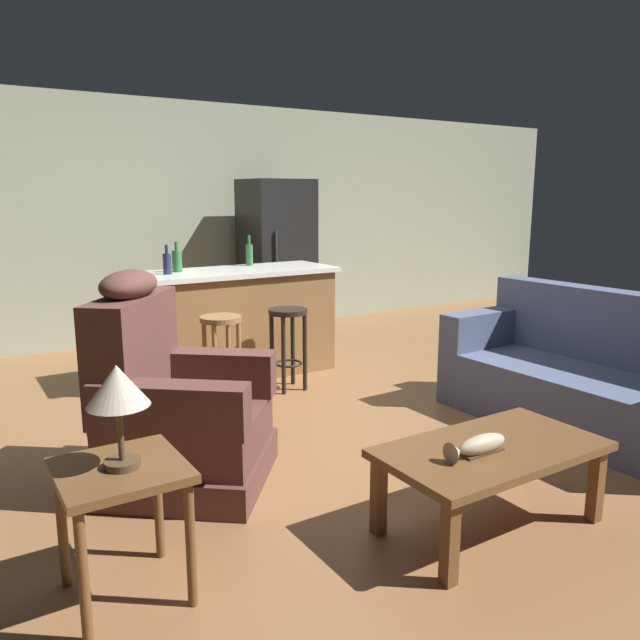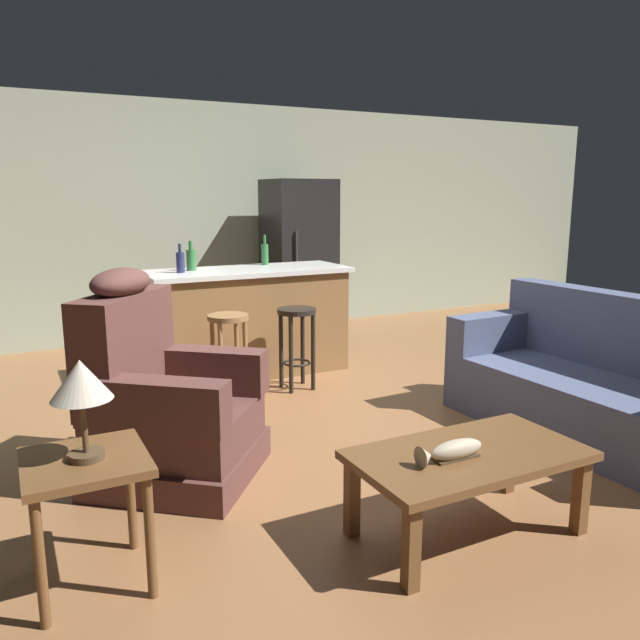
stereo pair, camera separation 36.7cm
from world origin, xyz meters
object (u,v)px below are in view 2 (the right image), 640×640
recliner_near_lamp (164,405)px  bottle_wine_dark (265,254)px  bar_stool_left (229,341)px  bottle_short_amber (180,262)px  table_lamp (81,385)px  bottle_tall_green (191,259)px  coffee_table (468,462)px  bar_stool_right (297,333)px  end_table (87,481)px  refrigerator (299,259)px  fish_figurine (451,451)px  couch (595,386)px  kitchen_island (249,321)px

recliner_near_lamp → bottle_wine_dark: size_ratio=4.30×
bar_stool_left → bottle_short_amber: size_ratio=2.79×
recliner_near_lamp → table_lamp: bearing=-80.6°
recliner_near_lamp → bottle_tall_green: size_ratio=4.69×
table_lamp → bar_stool_left: bearing=57.7°
coffee_table → bottle_short_amber: (-0.53, 3.07, 0.68)m
recliner_near_lamp → bar_stool_right: 1.79m
end_table → bottle_tall_green: size_ratio=2.19×
end_table → bar_stool_right: size_ratio=0.82×
refrigerator → fish_figurine: bearing=-106.5°
couch → bottle_tall_green: bottle_tall_green is taller
table_lamp → bar_stool_right: size_ratio=0.60×
table_lamp → bar_stool_right: (1.89, 2.05, -0.40)m
table_lamp → bar_stool_left: table_lamp is taller
end_table → bar_stool_left: bearing=57.4°
bottle_short_amber → end_table: bearing=-112.6°
refrigerator → bottle_short_amber: size_ratio=7.22×
refrigerator → bar_stool_right: bearing=-115.8°
bottle_wine_dark → bar_stool_right: bearing=-94.9°
kitchen_island → end_table: bearing=-122.6°
fish_figurine → kitchen_island: kitchen_island is taller
end_table → bar_stool_left: 2.42m
bottle_tall_green → recliner_near_lamp: bearing=-110.7°
kitchen_island → bottle_short_amber: size_ratio=7.38×
kitchen_island → bottle_tall_green: (-0.47, 0.11, 0.57)m
kitchen_island → bar_stool_right: bearing=-73.7°
bottle_tall_green → kitchen_island: bearing=-12.9°
coffee_table → refrigerator: (1.14, 4.27, 0.52)m
couch → bottle_short_amber: bearing=-51.1°
fish_figurine → bar_stool_right: bar_stool_right is taller
couch → bottle_short_amber: 3.32m
bottle_tall_green → couch: bearing=-52.4°
couch → refrigerator: (-0.45, 3.67, 0.54)m
end_table → bottle_short_amber: size_ratio=2.30×
coffee_table → refrigerator: 4.45m
bar_stool_right → bottle_short_amber: (-0.78, 0.63, 0.57)m
end_table → bottle_wine_dark: 3.55m
end_table → kitchen_island: bearing=57.4°
refrigerator → couch: bearing=-83.1°
end_table → fish_figurine: bearing=-16.3°
table_lamp → couch: bearing=3.8°
bar_stool_left → refrigerator: bearing=51.1°
end_table → table_lamp: (0.01, -0.01, 0.41)m
bottle_short_amber → kitchen_island: bearing=0.3°
recliner_near_lamp → fish_figurine: bearing=-14.6°
couch → bottle_short_amber: size_ratio=7.89×
coffee_table → couch: 1.69m
recliner_near_lamp → kitchen_island: bearing=95.4°
bottle_short_amber → bottle_wine_dark: (0.85, 0.22, 0.01)m
end_table → bottle_tall_green: bottle_tall_green is taller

